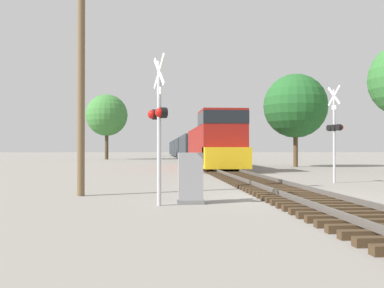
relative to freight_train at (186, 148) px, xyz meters
The scene contains 9 objects.
ground_plane 57.07m from the freight_train, 90.00° to the right, with size 400.00×400.00×0.00m, color gray.
rail_track_bed 57.07m from the freight_train, 90.00° to the right, with size 2.60×160.00×0.31m.
freight_train is the anchor object (origin of this frame).
crossing_signal_near 59.13m from the freight_train, 94.34° to the right, with size 0.57×1.01×4.26m.
crossing_signal_far 51.28m from the freight_train, 85.73° to the right, with size 0.53×1.01×4.57m.
relay_cabinet 58.61m from the freight_train, 93.46° to the right, with size 0.77×0.70×1.49m.
utility_pole 56.63m from the freight_train, 97.22° to the right, with size 1.80×0.25×8.53m.
tree_mid_background 33.64m from the freight_train, 76.56° to the right, with size 5.69×5.69×8.29m.
tree_deep_background 13.46m from the freight_train, 167.89° to the right, with size 6.34×6.34×9.92m.
Camera 1 is at (-4.50, -14.61, 1.60)m, focal length 42.00 mm.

